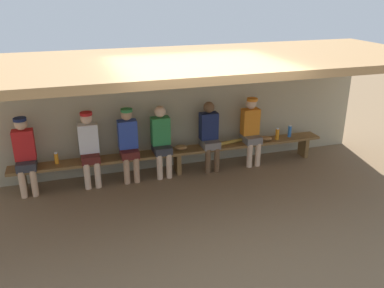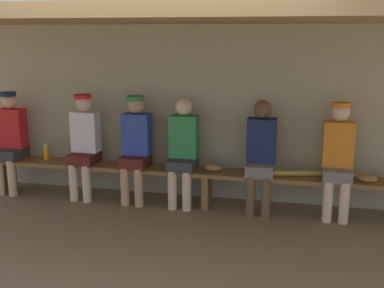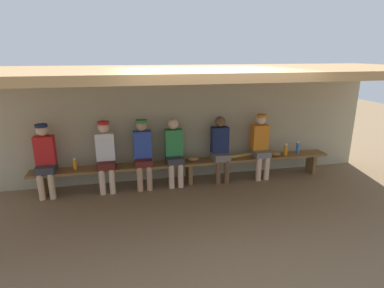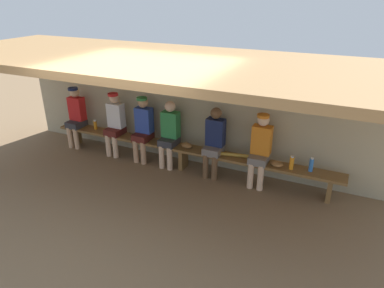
{
  "view_description": "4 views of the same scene",
  "coord_description": "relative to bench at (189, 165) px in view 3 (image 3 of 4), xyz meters",
  "views": [
    {
      "loc": [
        -1.86,
        -5.3,
        3.34
      ],
      "look_at": [
        0.16,
        1.12,
        0.73
      ],
      "focal_mm": 37.93,
      "sensor_mm": 36.0,
      "label": 1
    },
    {
      "loc": [
        1.04,
        -3.86,
        2.1
      ],
      "look_at": [
        -0.09,
        1.11,
        0.89
      ],
      "focal_mm": 44.08,
      "sensor_mm": 36.0,
      "label": 2
    },
    {
      "loc": [
        -1.22,
        -4.24,
        2.55
      ],
      "look_at": [
        -0.01,
        1.27,
        0.9
      ],
      "focal_mm": 29.29,
      "sensor_mm": 36.0,
      "label": 3
    },
    {
      "loc": [
        2.77,
        -4.0,
        3.28
      ],
      "look_at": [
        0.41,
        1.07,
        0.79
      ],
      "focal_mm": 32.54,
      "sensor_mm": 36.0,
      "label": 4
    }
  ],
  "objects": [
    {
      "name": "back_wall",
      "position": [
        0.0,
        0.45,
        0.71
      ],
      "size": [
        8.0,
        0.2,
        2.2
      ],
      "primitive_type": "cube",
      "color": "tan",
      "rests_on": "ground"
    },
    {
      "name": "player_with_sunglasses",
      "position": [
        -2.66,
        0.0,
        0.36
      ],
      "size": [
        0.34,
        0.42,
        1.34
      ],
      "color": "#333338",
      "rests_on": "ground"
    },
    {
      "name": "baseball_bat",
      "position": [
        0.99,
        -0.0,
        0.11
      ],
      "size": [
        0.87,
        0.24,
        0.07
      ],
      "primitive_type": "cylinder",
      "rotation": [
        0.0,
        1.57,
        0.2
      ],
      "color": "#B28C33",
      "rests_on": "bench"
    },
    {
      "name": "ground_plane",
      "position": [
        0.0,
        -1.55,
        -0.39
      ],
      "size": [
        24.0,
        24.0,
        0.0
      ],
      "primitive_type": "plane",
      "color": "brown"
    },
    {
      "name": "player_in_red",
      "position": [
        0.65,
        0.0,
        0.34
      ],
      "size": [
        0.34,
        0.42,
        1.34
      ],
      "color": "slate",
      "rests_on": "ground"
    },
    {
      "name": "player_shirtless_tan",
      "position": [
        1.52,
        0.0,
        0.36
      ],
      "size": [
        0.34,
        0.42,
        1.34
      ],
      "color": "slate",
      "rests_on": "ground"
    },
    {
      "name": "bench",
      "position": [
        0.0,
        0.0,
        0.0
      ],
      "size": [
        6.0,
        0.36,
        0.46
      ],
      "color": "brown",
      "rests_on": "ground"
    },
    {
      "name": "player_leftmost",
      "position": [
        -1.6,
        0.0,
        0.36
      ],
      "size": [
        0.34,
        0.42,
        1.34
      ],
      "color": "#591E19",
      "rests_on": "ground"
    },
    {
      "name": "water_bottle_orange",
      "position": [
        -2.17,
        0.04,
        0.17
      ],
      "size": [
        0.07,
        0.07,
        0.21
      ],
      "color": "orange",
      "rests_on": "bench"
    },
    {
      "name": "water_bottle_clear",
      "position": [
        2.08,
        -0.04,
        0.19
      ],
      "size": [
        0.08,
        0.08,
        0.24
      ],
      "color": "orange",
      "rests_on": "bench"
    },
    {
      "name": "baseball_glove_worn",
      "position": [
        1.84,
        -0.04,
        0.12
      ],
      "size": [
        0.28,
        0.24,
        0.09
      ],
      "primitive_type": "ellipsoid",
      "rotation": [
        0.0,
        0.0,
        2.81
      ],
      "color": "olive",
      "rests_on": "bench"
    },
    {
      "name": "baseball_glove_dark_brown",
      "position": [
        0.07,
        0.01,
        0.12
      ],
      "size": [
        0.27,
        0.22,
        0.09
      ],
      "primitive_type": "ellipsoid",
      "rotation": [
        0.0,
        0.0,
        6.03
      ],
      "color": "olive",
      "rests_on": "bench"
    },
    {
      "name": "water_bottle_blue",
      "position": [
        2.4,
        0.02,
        0.19
      ],
      "size": [
        0.07,
        0.07,
        0.25
      ],
      "color": "blue",
      "rests_on": "bench"
    },
    {
      "name": "player_in_white",
      "position": [
        -0.3,
        0.0,
        0.34
      ],
      "size": [
        0.34,
        0.42,
        1.34
      ],
      "color": "#333338",
      "rests_on": "ground"
    },
    {
      "name": "player_in_blue",
      "position": [
        -0.91,
        0.0,
        0.36
      ],
      "size": [
        0.34,
        0.42,
        1.34
      ],
      "color": "#591E19",
      "rests_on": "ground"
    },
    {
      "name": "dugout_roof",
      "position": [
        0.0,
        -0.85,
        1.87
      ],
      "size": [
        8.0,
        2.8,
        0.12
      ],
      "primitive_type": "cube",
      "color": "#9E7547",
      "rests_on": "back_wall"
    }
  ]
}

